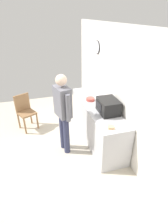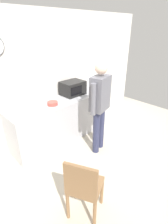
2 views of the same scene
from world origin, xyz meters
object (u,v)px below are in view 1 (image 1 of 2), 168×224
(salad_bowl, at_px, (90,99))
(wooden_chair, at_px, (25,110))
(fork_utensil, at_px, (95,114))
(microwave, at_px, (108,106))
(sandwich_plate, at_px, (111,128))
(spoon_utensil, at_px, (96,94))
(person_standing, at_px, (63,109))

(salad_bowl, xyz_separation_m, wooden_chair, (-0.68, -1.57, -0.42))
(fork_utensil, height_order, wooden_chair, wooden_chair)
(microwave, xyz_separation_m, sandwich_plate, (0.60, -0.19, -0.13))
(microwave, xyz_separation_m, salad_bowl, (-0.67, -0.17, -0.12))
(sandwich_plate, distance_m, spoon_utensil, 1.64)
(microwave, relative_size, wooden_chair, 0.53)
(microwave, height_order, spoon_utensil, microwave)
(sandwich_plate, relative_size, salad_bowl, 1.26)
(person_standing, bearing_deg, spoon_utensil, 130.38)
(spoon_utensil, distance_m, person_standing, 1.34)
(salad_bowl, xyz_separation_m, person_standing, (0.51, -0.76, 0.10))
(fork_utensil, bearing_deg, salad_bowl, 170.51)
(salad_bowl, bearing_deg, spoon_utensil, 143.67)
(sandwich_plate, bearing_deg, fork_utensil, -170.99)
(fork_utensil, relative_size, person_standing, 0.10)
(sandwich_plate, bearing_deg, salad_bowl, 179.12)
(sandwich_plate, relative_size, person_standing, 0.15)
(spoon_utensil, bearing_deg, microwave, -4.97)
(salad_bowl, distance_m, spoon_utensil, 0.44)
(microwave, distance_m, wooden_chair, 2.27)
(spoon_utensil, relative_size, person_standing, 0.10)
(salad_bowl, xyz_separation_m, fork_utensil, (0.68, -0.11, -0.03))
(salad_bowl, xyz_separation_m, spoon_utensil, (-0.35, 0.26, -0.03))
(fork_utensil, xyz_separation_m, spoon_utensil, (-1.03, 0.37, 0.00))
(salad_bowl, distance_m, fork_utensil, 0.69)
(microwave, xyz_separation_m, spoon_utensil, (-1.02, 0.09, -0.15))
(spoon_utensil, relative_size, wooden_chair, 0.18)
(microwave, relative_size, person_standing, 0.28)
(person_standing, relative_size, wooden_chair, 1.89)
(sandwich_plate, distance_m, fork_utensil, 0.60)
(person_standing, bearing_deg, sandwich_plate, 44.48)
(salad_bowl, bearing_deg, sandwich_plate, -0.88)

